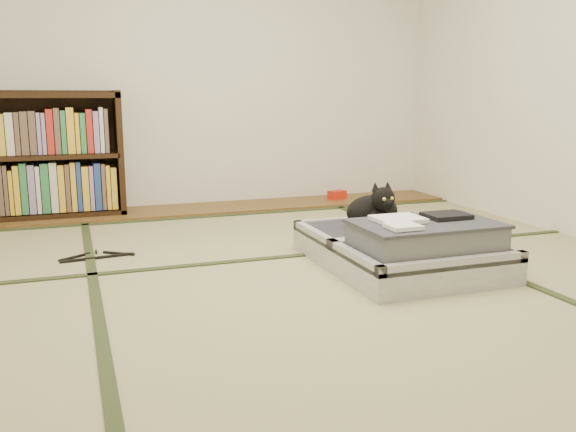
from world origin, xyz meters
name	(u,v)px	position (x,y,z in m)	size (l,w,h in m)	color
floor	(302,278)	(0.00, 0.00, 0.00)	(4.50, 4.50, 0.00)	tan
wood_strip	(214,208)	(0.00, 2.00, 0.01)	(4.00, 0.50, 0.02)	brown
red_item	(337,195)	(1.11, 2.03, 0.06)	(0.15, 0.09, 0.07)	red
tatami_borders	(272,253)	(0.00, 0.49, 0.00)	(4.00, 4.50, 0.01)	#2D381E
bookcase	(18,159)	(-1.43, 2.07, 0.45)	(1.48, 0.34, 0.95)	black
suitcase	(403,247)	(0.57, -0.01, 0.11)	(0.81, 1.08, 0.32)	silver
cat	(375,210)	(0.55, 0.28, 0.26)	(0.36, 0.36, 0.29)	black
cable_coil	(399,224)	(0.73, 0.31, 0.17)	(0.11, 0.11, 0.03)	white
hanger	(97,256)	(-0.96, 0.75, 0.01)	(0.42, 0.21, 0.01)	black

